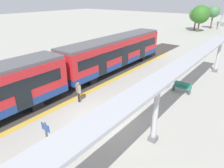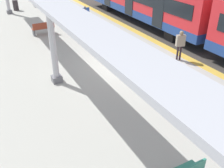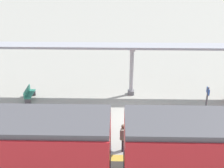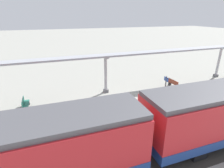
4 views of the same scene
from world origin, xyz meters
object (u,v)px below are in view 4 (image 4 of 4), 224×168
(bench_near_end, at_px, (174,84))
(platform_info_sign, at_px, (165,86))
(canopy_pillar_second, at_px, (106,75))
(bench_mid_platform, at_px, (25,104))
(passenger_waiting_near_edge, at_px, (128,118))
(canopy_pillar_nearest, at_px, (219,62))

(bench_near_end, distance_m, platform_info_sign, 3.46)
(canopy_pillar_second, relative_size, bench_mid_platform, 2.38)
(bench_near_end, height_order, bench_mid_platform, same)
(bench_mid_platform, relative_size, passenger_waiting_near_edge, 0.92)
(canopy_pillar_second, relative_size, bench_near_end, 2.35)
(canopy_pillar_nearest, xyz_separation_m, bench_mid_platform, (-1.02, 21.45, -1.37))
(canopy_pillar_second, height_order, bench_near_end, canopy_pillar_second)
(bench_mid_platform, bearing_deg, platform_info_sign, -101.25)
(canopy_pillar_second, height_order, passenger_waiting_near_edge, canopy_pillar_second)
(bench_mid_platform, bearing_deg, passenger_waiting_near_edge, -130.57)
(bench_mid_platform, relative_size, platform_info_sign, 0.68)
(canopy_pillar_second, xyz_separation_m, bench_mid_platform, (-1.02, 7.19, -1.37))
(bench_mid_platform, xyz_separation_m, passenger_waiting_near_edge, (-5.60, -6.54, 0.57))
(platform_info_sign, distance_m, passenger_waiting_near_edge, 6.08)
(canopy_pillar_nearest, bearing_deg, bench_mid_platform, 92.73)
(canopy_pillar_second, xyz_separation_m, platform_info_sign, (-3.34, -4.46, -0.49))
(canopy_pillar_nearest, xyz_separation_m, canopy_pillar_second, (0.00, 14.26, 0.00))
(canopy_pillar_second, bearing_deg, bench_near_end, -99.89)
(platform_info_sign, bearing_deg, canopy_pillar_nearest, -71.20)
(bench_near_end, relative_size, passenger_waiting_near_edge, 0.93)
(bench_near_end, bearing_deg, bench_mid_platform, 89.16)
(canopy_pillar_second, bearing_deg, platform_info_sign, -126.81)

